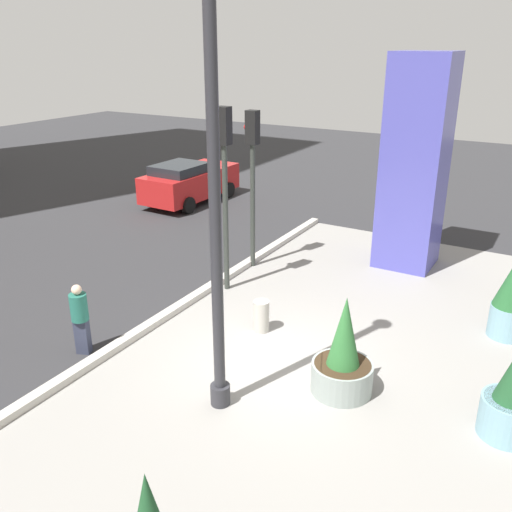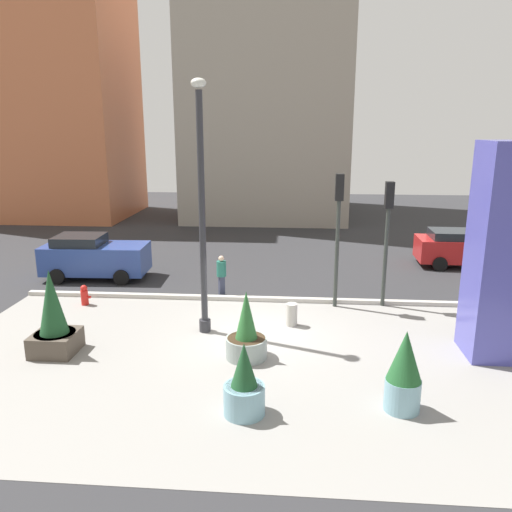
{
  "view_description": "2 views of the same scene",
  "coord_description": "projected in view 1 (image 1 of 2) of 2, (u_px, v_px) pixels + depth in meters",
  "views": [
    {
      "loc": [
        -8.53,
        -4.62,
        6.19
      ],
      "look_at": [
        0.32,
        0.54,
        2.16
      ],
      "focal_mm": 38.52,
      "sensor_mm": 36.0,
      "label": 1
    },
    {
      "loc": [
        1.13,
        -14.52,
        6.3
      ],
      "look_at": [
        -0.09,
        0.81,
        2.32
      ],
      "focal_mm": 35.41,
      "sensor_mm": 36.0,
      "label": 2
    }
  ],
  "objects": [
    {
      "name": "ground_plane",
      "position": [
        125.0,
        317.0,
        13.17
      ],
      "size": [
        60.0,
        60.0,
        0.0
      ],
      "primitive_type": "plane",
      "color": "#2D2D30"
    },
    {
      "name": "plaza_pavement",
      "position": [
        364.0,
        392.0,
        10.35
      ],
      "size": [
        18.0,
        10.0,
        0.02
      ],
      "primitive_type": "cube",
      "color": "gray",
      "rests_on": "ground_plane"
    },
    {
      "name": "curb_strip",
      "position": [
        153.0,
        323.0,
        12.72
      ],
      "size": [
        18.0,
        0.24,
        0.16
      ],
      "primitive_type": "cube",
      "color": "#B7B2A8",
      "rests_on": "ground_plane"
    },
    {
      "name": "lamp_post",
      "position": [
        215.0,
        208.0,
        8.67
      ],
      "size": [
        0.44,
        0.44,
        7.6
      ],
      "color": "#2D2D33",
      "rests_on": "ground_plane"
    },
    {
      "name": "art_pillar_blue",
      "position": [
        415.0,
        164.0,
        15.25
      ],
      "size": [
        1.6,
        1.6,
        5.94
      ],
      "primitive_type": "cube",
      "color": "#4C4CAD",
      "rests_on": "ground_plane"
    },
    {
      "name": "potted_plant_near_left",
      "position": [
        512.0,
        298.0,
        11.97
      ],
      "size": [
        0.81,
        0.81,
        1.94
      ],
      "color": "#7AA8B7",
      "rests_on": "ground_plane"
    },
    {
      "name": "potted_plant_by_pillar",
      "position": [
        343.0,
        360.0,
        10.15
      ],
      "size": [
        1.16,
        1.16,
        1.96
      ],
      "color": "gray",
      "rests_on": "ground_plane"
    },
    {
      "name": "potted_plant_mid_plaza",
      "position": [
        511.0,
        401.0,
        9.0
      ],
      "size": [
        0.93,
        0.93,
        1.73
      ],
      "color": "#7AA8B7",
      "rests_on": "ground_plane"
    },
    {
      "name": "concrete_bollard",
      "position": [
        261.0,
        316.0,
        12.4
      ],
      "size": [
        0.36,
        0.36,
        0.75
      ],
      "primitive_type": "cylinder",
      "color": "#B2ADA3",
      "rests_on": "ground_plane"
    },
    {
      "name": "traffic_light_corner",
      "position": [
        224.0,
        172.0,
        13.51
      ],
      "size": [
        0.28,
        0.42,
        4.73
      ],
      "color": "#333833",
      "rests_on": "ground_plane"
    },
    {
      "name": "traffic_light_far_side",
      "position": [
        252.0,
        164.0,
        15.05
      ],
      "size": [
        0.28,
        0.42,
        4.46
      ],
      "color": "#333833",
      "rests_on": "ground_plane"
    },
    {
      "name": "car_passing_lane",
      "position": [
        189.0,
        182.0,
        22.21
      ],
      "size": [
        4.44,
        2.15,
        1.67
      ],
      "color": "red",
      "rests_on": "ground_plane"
    },
    {
      "name": "pedestrian_crossing",
      "position": [
        80.0,
        316.0,
        11.37
      ],
      "size": [
        0.47,
        0.47,
        1.57
      ],
      "color": "#33384C",
      "rests_on": "ground_plane"
    }
  ]
}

